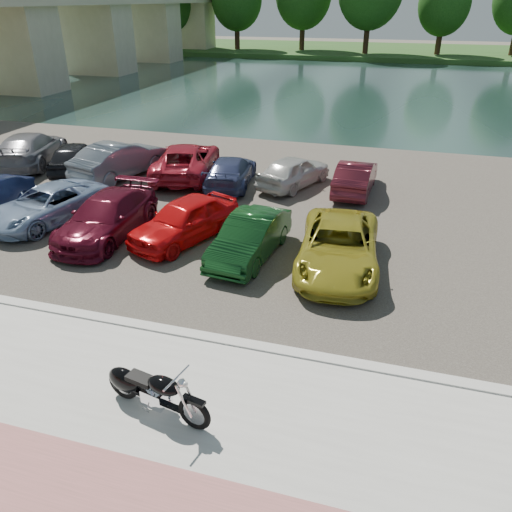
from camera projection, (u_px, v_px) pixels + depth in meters
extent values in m
plane|color=#595447|center=(206.00, 408.00, 9.63)|extent=(200.00, 200.00, 0.00)
cube|color=#B5B2AB|center=(185.00, 446.00, 8.75)|extent=(60.00, 6.00, 0.10)
cube|color=#B5B2AB|center=(238.00, 344.00, 11.30)|extent=(60.00, 0.30, 0.14)
cube|color=#3C3630|center=(311.00, 205.00, 19.00)|extent=(60.00, 18.00, 0.04)
cube|color=#182B28|center=(373.00, 88.00, 43.72)|extent=(120.00, 40.00, 0.00)
cube|color=#214E1B|center=(391.00, 51.00, 70.86)|extent=(120.00, 24.00, 0.60)
cube|color=tan|center=(17.00, 46.00, 40.51)|extent=(6.00, 4.00, 7.20)
cube|color=tan|center=(98.00, 36.00, 50.73)|extent=(6.00, 4.00, 7.20)
cube|color=tan|center=(152.00, 30.00, 60.96)|extent=(6.00, 4.00, 7.20)
cube|color=tan|center=(191.00, 25.00, 71.19)|extent=(6.00, 4.00, 7.20)
cylinder|color=#342013|center=(174.00, 31.00, 70.84)|extent=(0.70, 0.70, 4.50)
ellipsoid|color=#13370F|center=(172.00, 3.00, 69.19)|extent=(6.30, 6.30, 7.56)
cylinder|color=#342013|center=(237.00, 30.00, 69.69)|extent=(0.70, 0.70, 4.95)
cylinder|color=#342013|center=(302.00, 29.00, 68.55)|extent=(0.70, 0.70, 5.40)
cylinder|color=#342013|center=(367.00, 29.00, 63.82)|extent=(0.70, 0.70, 5.85)
cylinder|color=#342013|center=(440.00, 35.00, 63.08)|extent=(0.70, 0.70, 4.50)
ellipsoid|color=#13370F|center=(445.00, 4.00, 61.43)|extent=(6.30, 6.30, 7.56)
torus|color=black|center=(194.00, 413.00, 8.91)|extent=(0.69, 0.26, 0.68)
torus|color=black|center=(123.00, 384.00, 9.59)|extent=(0.69, 0.26, 0.68)
cylinder|color=#B2B2B7|center=(194.00, 413.00, 8.91)|extent=(0.46, 0.15, 0.46)
cylinder|color=#B2B2B7|center=(123.00, 384.00, 9.59)|extent=(0.46, 0.15, 0.46)
cylinder|color=silver|center=(184.00, 402.00, 8.75)|extent=(0.33, 0.12, 0.63)
cylinder|color=silver|center=(190.00, 394.00, 8.90)|extent=(0.33, 0.12, 0.63)
cylinder|color=silver|center=(177.00, 378.00, 8.73)|extent=(0.19, 0.74, 0.04)
sphere|color=silver|center=(182.00, 383.00, 8.72)|extent=(0.19, 0.19, 0.16)
sphere|color=silver|center=(185.00, 384.00, 8.69)|extent=(0.13, 0.13, 0.11)
cube|color=black|center=(193.00, 400.00, 8.76)|extent=(0.47, 0.23, 0.06)
cube|color=black|center=(158.00, 401.00, 9.28)|extent=(1.20, 0.34, 0.08)
cube|color=silver|center=(155.00, 397.00, 9.27)|extent=(0.51, 0.40, 0.34)
cylinder|color=silver|center=(159.00, 390.00, 9.13)|extent=(0.28, 0.23, 0.27)
cylinder|color=silver|center=(150.00, 387.00, 9.22)|extent=(0.28, 0.23, 0.27)
ellipsoid|color=black|center=(164.00, 386.00, 9.00)|extent=(0.74, 0.49, 0.32)
cube|color=black|center=(141.00, 379.00, 9.25)|extent=(0.60, 0.39, 0.10)
ellipsoid|color=black|center=(125.00, 380.00, 9.52)|extent=(0.78, 0.48, 0.50)
cube|color=black|center=(123.00, 382.00, 9.57)|extent=(0.43, 0.26, 0.30)
cylinder|color=silver|center=(149.00, 391.00, 9.58)|extent=(1.10, 0.31, 0.09)
cylinder|color=silver|center=(148.00, 388.00, 9.54)|extent=(1.10, 0.31, 0.09)
cylinder|color=#B2B2B7|center=(146.00, 410.00, 9.27)|extent=(0.05, 0.14, 0.22)
imported|color=#7B94B4|center=(48.00, 205.00, 17.32)|extent=(3.10, 4.81, 1.23)
imported|color=#520B1C|center=(107.00, 217.00, 16.23)|extent=(1.92, 4.66, 1.35)
imported|color=red|center=(185.00, 220.00, 15.96)|extent=(2.98, 4.36, 1.38)
imported|color=#0F3A16|center=(250.00, 237.00, 14.90)|extent=(1.74, 4.01, 1.28)
imported|color=#A59A26|center=(339.00, 247.00, 14.28)|extent=(2.63, 5.00, 1.34)
imported|color=gray|center=(30.00, 149.00, 23.22)|extent=(3.63, 5.62, 1.52)
imported|color=black|center=(75.00, 157.00, 22.37)|extent=(2.82, 4.29, 1.36)
imported|color=slate|center=(120.00, 159.00, 21.66)|extent=(2.79, 4.91, 1.53)
imported|color=#A41B2B|center=(187.00, 160.00, 21.70)|extent=(3.48, 5.60, 1.45)
imported|color=navy|center=(231.00, 171.00, 20.69)|extent=(2.25, 4.38, 1.22)
imported|color=beige|center=(294.00, 171.00, 20.59)|extent=(2.82, 4.09, 1.29)
imported|color=#531620|center=(356.00, 177.00, 19.96)|extent=(1.49, 3.92, 1.27)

